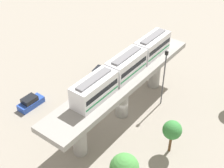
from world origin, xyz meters
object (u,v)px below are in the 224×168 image
object	(u,v)px
train	(126,65)
tree_mid_lot	(172,130)
parked_car_blue	(31,102)
signal_post	(164,76)
parked_car_black	(100,73)
tree_far_corner	(124,168)

from	to	relation	value
train	tree_mid_lot	xyz separation A→B (m)	(-9.30, 2.90, -4.74)
train	parked_car_blue	distance (m)	16.73
tree_mid_lot	signal_post	world-z (taller)	signal_post
parked_car_black	tree_far_corner	world-z (taller)	tree_far_corner
parked_car_blue	tree_mid_lot	world-z (taller)	tree_mid_lot
parked_car_black	tree_mid_lot	size ratio (longest dim) A/B	0.88
tree_mid_lot	parked_car_blue	bearing A→B (deg)	12.76
train	tree_mid_lot	world-z (taller)	train
train	tree_far_corner	world-z (taller)	train
tree_far_corner	tree_mid_lot	bearing A→B (deg)	-98.59
train	parked_car_black	distance (m)	12.95
train	parked_car_blue	bearing A→B (deg)	31.98
parked_car_black	signal_post	world-z (taller)	signal_post
train	signal_post	bearing A→B (deg)	-123.53
parked_car_black	signal_post	xyz separation A→B (m)	(-12.47, -0.10, 4.56)
train	parked_car_black	size ratio (longest dim) A/B	4.58
parked_car_blue	tree_mid_lot	size ratio (longest dim) A/B	0.83
train	parked_car_black	xyz separation A→B (m)	(9.07, -5.03, -7.76)
train	parked_car_black	world-z (taller)	train
train	parked_car_black	bearing A→B (deg)	-29.03
tree_mid_lot	signal_post	xyz separation A→B (m)	(5.90, -8.03, 1.54)
parked_car_black	tree_far_corner	size ratio (longest dim) A/B	0.78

